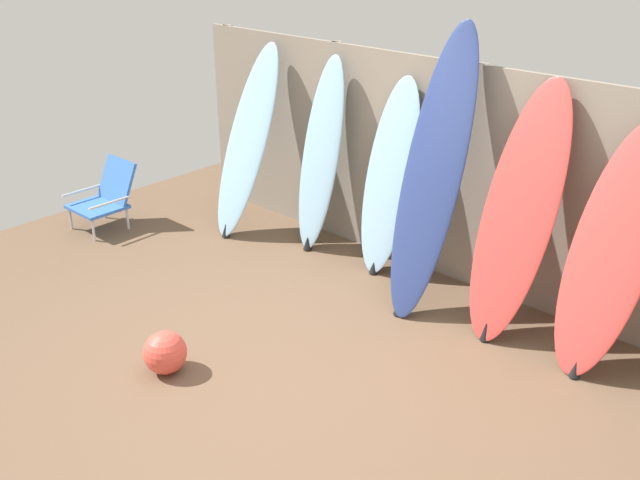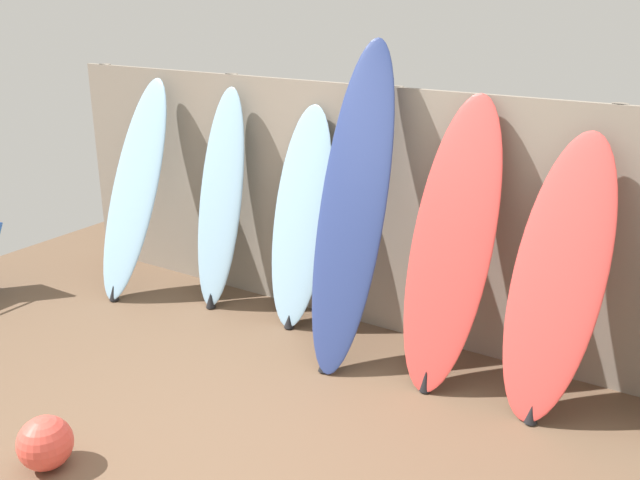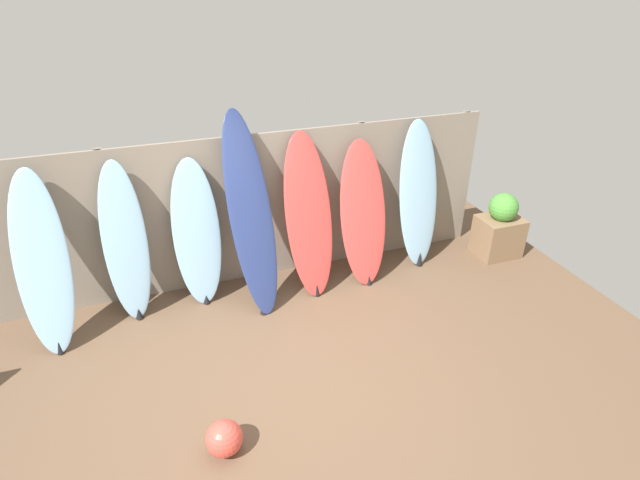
# 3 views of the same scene
# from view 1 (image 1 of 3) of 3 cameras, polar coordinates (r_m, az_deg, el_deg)

# --- Properties ---
(ground) EXTENTS (7.68, 7.68, 0.00)m
(ground) POSITION_cam_1_polar(r_m,az_deg,el_deg) (4.77, -2.04, -11.56)
(ground) COLOR brown
(fence_back) EXTENTS (6.08, 0.11, 1.80)m
(fence_back) POSITION_cam_1_polar(r_m,az_deg,el_deg) (5.78, 11.91, 4.81)
(fence_back) COLOR gray
(fence_back) RESTS_ON ground
(surfboard_skyblue_0) EXTENTS (0.53, 0.78, 1.75)m
(surfboard_skyblue_0) POSITION_cam_1_polar(r_m,az_deg,el_deg) (6.73, -5.85, 7.80)
(surfboard_skyblue_0) COLOR #8CB7D6
(surfboard_skyblue_0) RESTS_ON ground
(surfboard_skyblue_1) EXTENTS (0.50, 0.47, 1.73)m
(surfboard_skyblue_1) POSITION_cam_1_polar(r_m,az_deg,el_deg) (6.33, 0.03, 6.70)
(surfboard_skyblue_1) COLOR #8CB7D6
(surfboard_skyblue_1) RESTS_ON ground
(surfboard_skyblue_2) EXTENTS (0.56, 0.46, 1.65)m
(surfboard_skyblue_2) POSITION_cam_1_polar(r_m,az_deg,el_deg) (5.92, 5.55, 4.86)
(surfboard_skyblue_2) COLOR #8CB7D6
(surfboard_skyblue_2) RESTS_ON ground
(surfboard_navy_3) EXTENTS (0.56, 0.87, 2.13)m
(surfboard_navy_3) POSITION_cam_1_polar(r_m,az_deg,el_deg) (5.36, 9.01, 5.20)
(surfboard_navy_3) COLOR navy
(surfboard_navy_3) RESTS_ON ground
(surfboard_red_4) EXTENTS (0.55, 0.70, 1.82)m
(surfboard_red_4) POSITION_cam_1_polar(r_m,az_deg,el_deg) (5.16, 15.57, 1.93)
(surfboard_red_4) COLOR #D13D38
(surfboard_red_4) RESTS_ON ground
(surfboard_red_5) EXTENTS (0.63, 0.69, 1.67)m
(surfboard_red_5) POSITION_cam_1_polar(r_m,az_deg,el_deg) (4.95, 22.23, -1.01)
(surfboard_red_5) COLOR #D13D38
(surfboard_red_5) RESTS_ON ground
(beach_chair) EXTENTS (0.50, 0.57, 0.64)m
(beach_chair) POSITION_cam_1_polar(r_m,az_deg,el_deg) (7.22, -16.74, 3.47)
(beach_chair) COLOR silver
(beach_chair) RESTS_ON ground
(beach_ball) EXTENTS (0.29, 0.29, 0.29)m
(beach_ball) POSITION_cam_1_polar(r_m,az_deg,el_deg) (4.93, -12.29, -8.79)
(beach_ball) COLOR #E54C3F
(beach_ball) RESTS_ON ground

